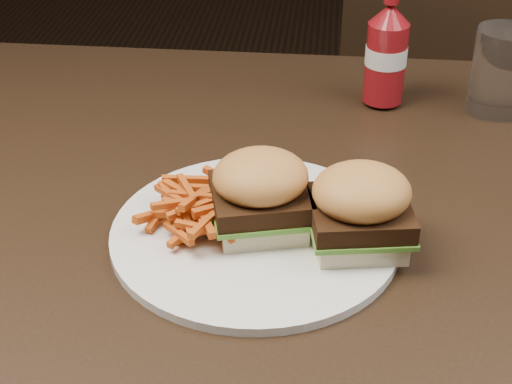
# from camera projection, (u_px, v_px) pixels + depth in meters

# --- Properties ---
(dining_table) EXTENTS (1.20, 0.80, 0.04)m
(dining_table) POSITION_uv_depth(u_px,v_px,m) (346.00, 210.00, 0.90)
(dining_table) COLOR black
(dining_table) RESTS_ON ground
(chair_far) EXTENTS (0.52, 0.52, 0.04)m
(chair_far) POSITION_uv_depth(u_px,v_px,m) (454.00, 149.00, 1.62)
(chair_far) COLOR black
(chair_far) RESTS_ON ground
(plate) EXTENTS (0.30, 0.30, 0.01)m
(plate) POSITION_uv_depth(u_px,v_px,m) (255.00, 234.00, 0.81)
(plate) COLOR white
(plate) RESTS_ON dining_table
(sandwich_half_a) EXTENTS (0.10, 0.10, 0.02)m
(sandwich_half_a) POSITION_uv_depth(u_px,v_px,m) (260.00, 219.00, 0.81)
(sandwich_half_a) COLOR beige
(sandwich_half_a) RESTS_ON plate
(sandwich_half_b) EXTENTS (0.10, 0.09, 0.02)m
(sandwich_half_b) POSITION_uv_depth(u_px,v_px,m) (358.00, 234.00, 0.79)
(sandwich_half_b) COLOR beige
(sandwich_half_b) RESTS_ON plate
(fries_pile) EXTENTS (0.12, 0.12, 0.04)m
(fries_pile) POSITION_uv_depth(u_px,v_px,m) (196.00, 204.00, 0.81)
(fries_pile) COLOR #C27021
(fries_pile) RESTS_ON plate
(ketchup_bottle) EXTENTS (0.06, 0.06, 0.11)m
(ketchup_bottle) POSITION_uv_depth(u_px,v_px,m) (385.00, 63.00, 1.05)
(ketchup_bottle) COLOR maroon
(ketchup_bottle) RESTS_ON dining_table
(tumbler) EXTENTS (0.09, 0.09, 0.12)m
(tumbler) POSITION_uv_depth(u_px,v_px,m) (500.00, 72.00, 1.03)
(tumbler) COLOR white
(tumbler) RESTS_ON dining_table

